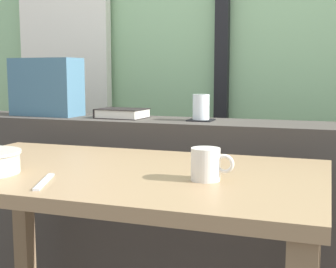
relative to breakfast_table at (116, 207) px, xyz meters
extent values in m
cube|color=silver|center=(-0.88, 1.19, 0.62)|extent=(0.56, 0.06, 2.50)
cube|color=black|center=(0.04, 1.22, 0.67)|extent=(0.07, 0.05, 2.60)
cube|color=#423D38|center=(0.04, 0.63, -0.21)|extent=(2.80, 0.30, 0.82)
cube|color=#826849|center=(-0.54, 0.30, -0.27)|extent=(0.06, 0.06, 0.70)
cube|color=#997A56|center=(0.00, 0.00, 0.10)|extent=(1.19, 0.69, 0.03)
cube|color=black|center=(0.09, 0.63, 0.20)|extent=(0.10, 0.10, 0.00)
cylinder|color=white|center=(0.09, 0.63, 0.25)|extent=(0.07, 0.07, 0.10)
cylinder|color=#CC4C38|center=(0.09, 0.63, 0.24)|extent=(0.06, 0.06, 0.07)
cube|color=black|center=(-0.27, 0.64, 0.20)|extent=(0.21, 0.17, 0.00)
cube|color=silver|center=(-0.27, 0.64, 0.22)|extent=(0.20, 0.16, 0.03)
cube|color=black|center=(-0.27, 0.64, 0.23)|extent=(0.21, 0.17, 0.00)
cube|color=black|center=(-0.37, 0.64, 0.22)|extent=(0.02, 0.15, 0.04)
cube|color=#426B84|center=(-0.64, 0.63, 0.33)|extent=(0.33, 0.16, 0.26)
cube|color=silver|center=(-0.09, -0.22, 0.12)|extent=(0.08, 0.16, 0.01)
cylinder|color=silver|center=(0.29, -0.06, 0.16)|extent=(0.08, 0.08, 0.08)
torus|color=silver|center=(0.34, -0.06, 0.16)|extent=(0.05, 0.01, 0.05)
camera|label=1|loc=(0.58, -1.21, 0.39)|focal=50.14mm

